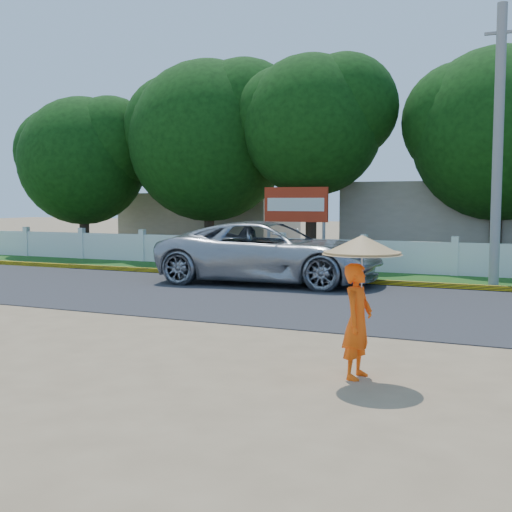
{
  "coord_description": "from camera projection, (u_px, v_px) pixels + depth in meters",
  "views": [
    {
      "loc": [
        5.42,
        -10.32,
        2.49
      ],
      "look_at": [
        0.0,
        2.0,
        1.3
      ],
      "focal_mm": 45.0,
      "sensor_mm": 36.0,
      "label": 1
    }
  ],
  "objects": [
    {
      "name": "ground",
      "position": [
        212.0,
        335.0,
        11.81
      ],
      "size": [
        120.0,
        120.0,
        0.0
      ],
      "primitive_type": "plane",
      "color": "#9E8460",
      "rests_on": "ground"
    },
    {
      "name": "road",
      "position": [
        296.0,
        300.0,
        15.91
      ],
      "size": [
        60.0,
        7.0,
        0.02
      ],
      "primitive_type": "cube",
      "color": "#38383A",
      "rests_on": "ground"
    },
    {
      "name": "grass_verge",
      "position": [
        352.0,
        276.0,
        20.7
      ],
      "size": [
        60.0,
        3.5,
        0.03
      ],
      "primitive_type": "cube",
      "color": "#2D601E",
      "rests_on": "ground"
    },
    {
      "name": "curb",
      "position": [
        337.0,
        280.0,
        19.14
      ],
      "size": [
        40.0,
        0.18,
        0.16
      ],
      "primitive_type": "cube",
      "color": "yellow",
      "rests_on": "ground"
    },
    {
      "name": "fence",
      "position": [
        364.0,
        256.0,
        21.97
      ],
      "size": [
        40.0,
        0.1,
        1.1
      ],
      "primitive_type": "cube",
      "color": "silver",
      "rests_on": "ground"
    },
    {
      "name": "building_near",
      "position": [
        475.0,
        221.0,
        26.88
      ],
      "size": [
        10.0,
        6.0,
        3.2
      ],
      "primitive_type": "cube",
      "color": "#B7AD99",
      "rests_on": "ground"
    },
    {
      "name": "building_far",
      "position": [
        211.0,
        221.0,
        33.02
      ],
      "size": [
        8.0,
        5.0,
        2.8
      ],
      "primitive_type": "cube",
      "color": "#B7AD99",
      "rests_on": "ground"
    },
    {
      "name": "utility_pole",
      "position": [
        498.0,
        148.0,
        17.88
      ],
      "size": [
        0.28,
        0.28,
        7.86
      ],
      "primitive_type": "cylinder",
      "color": "gray",
      "rests_on": "ground"
    },
    {
      "name": "vehicle",
      "position": [
        270.0,
        252.0,
        19.05
      ],
      "size": [
        6.86,
        3.6,
        1.84
      ],
      "primitive_type": "imported",
      "rotation": [
        0.0,
        0.0,
        1.65
      ],
      "color": "#A7AAAF",
      "rests_on": "ground"
    },
    {
      "name": "monk_with_parasol",
      "position": [
        360.0,
        285.0,
        8.85
      ],
      "size": [
        1.1,
        1.1,
        2.0
      ],
      "color": "#FF540D",
      "rests_on": "ground"
    },
    {
      "name": "billboard",
      "position": [
        296.0,
        209.0,
        23.99
      ],
      "size": [
        2.5,
        0.13,
        2.95
      ],
      "color": "gray",
      "rests_on": "ground"
    },
    {
      "name": "tree_row",
      "position": [
        442.0,
        133.0,
        23.37
      ],
      "size": [
        39.45,
        7.85,
        8.42
      ],
      "color": "#473828",
      "rests_on": "ground"
    }
  ]
}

